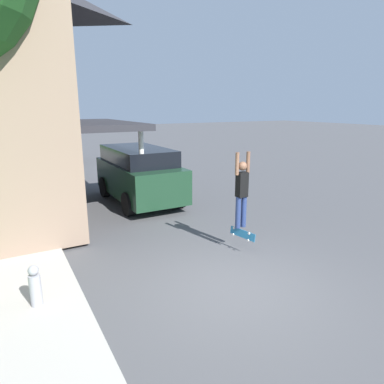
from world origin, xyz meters
name	(u,v)px	position (x,y,z in m)	size (l,w,h in m)	color
ground_plane	(234,287)	(0.00, 0.00, 0.00)	(120.00, 120.00, 0.00)	#49494C
sidewalk	(15,226)	(-3.60, 6.00, 0.05)	(1.80, 80.00, 0.10)	#ADA89E
suv_parked	(139,174)	(0.65, 6.84, 1.08)	(2.12, 4.50, 2.03)	#193823
car_down_street	(55,151)	(-0.63, 18.26, 0.70)	(1.87, 4.00, 1.45)	black
skateboarder	(242,190)	(1.21, 1.42, 1.55)	(0.41, 0.22, 1.86)	navy
skateboard	(242,234)	(1.18, 1.30, 0.47)	(0.24, 0.75, 0.24)	#236B99
fire_hydrant	(35,286)	(-3.49, 1.07, 0.46)	(0.20, 0.20, 0.75)	#99999E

